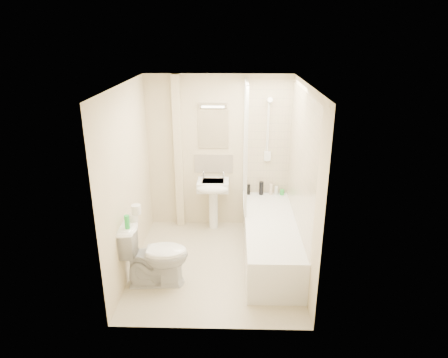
{
  "coord_description": "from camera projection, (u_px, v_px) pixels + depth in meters",
  "views": [
    {
      "loc": [
        0.24,
        -4.67,
        3.0
      ],
      "look_at": [
        0.11,
        0.2,
        1.17
      ],
      "focal_mm": 32.0,
      "sensor_mm": 36.0,
      "label": 1
    }
  ],
  "objects": [
    {
      "name": "mirror",
      "position": [
        213.0,
        129.0,
        6.04
      ],
      "size": [
        0.46,
        0.01,
        0.6
      ],
      "primitive_type": "cube",
      "color": "white",
      "rests_on": "wall_back"
    },
    {
      "name": "bottle_cream",
      "position": [
        271.0,
        189.0,
        6.27
      ],
      "size": [
        0.05,
        0.05,
        0.17
      ],
      "primitive_type": "cylinder",
      "color": "beige",
      "rests_on": "bathtub"
    },
    {
      "name": "toilet",
      "position": [
        155.0,
        254.0,
        4.9
      ],
      "size": [
        0.57,
        0.86,
        0.82
      ],
      "primitive_type": "imported",
      "rotation": [
        0.0,
        0.0,
        1.64
      ],
      "color": "white",
      "rests_on": "ground"
    },
    {
      "name": "tile_right",
      "position": [
        301.0,
        161.0,
        5.09
      ],
      "size": [
        0.01,
        2.1,
        1.75
      ],
      "primitive_type": "cube",
      "color": "beige",
      "rests_on": "wall_right"
    },
    {
      "name": "bottle_white_b",
      "position": [
        276.0,
        191.0,
        6.28
      ],
      "size": [
        0.05,
        0.05,
        0.14
      ],
      "primitive_type": "cylinder",
      "color": "silver",
      "rests_on": "bathtub"
    },
    {
      "name": "bottle_black_a",
      "position": [
        249.0,
        189.0,
        6.28
      ],
      "size": [
        0.05,
        0.05,
        0.17
      ],
      "primitive_type": "cylinder",
      "color": "black",
      "rests_on": "bathtub"
    },
    {
      "name": "pedestal_sink",
      "position": [
        213.0,
        191.0,
        6.15
      ],
      "size": [
        0.48,
        0.46,
        0.93
      ],
      "color": "white",
      "rests_on": "ground"
    },
    {
      "name": "bathtub",
      "position": [
        270.0,
        239.0,
        5.5
      ],
      "size": [
        0.7,
        2.1,
        0.55
      ],
      "color": "white",
      "rests_on": "ground"
    },
    {
      "name": "tile_back",
      "position": [
        268.0,
        140.0,
        6.07
      ],
      "size": [
        0.7,
        0.01,
        1.75
      ],
      "primitive_type": "cube",
      "color": "beige",
      "rests_on": "wall_back"
    },
    {
      "name": "bottle_green",
      "position": [
        282.0,
        192.0,
        6.29
      ],
      "size": [
        0.07,
        0.07,
        0.08
      ],
      "primitive_type": "cylinder",
      "color": "green",
      "rests_on": "bathtub"
    },
    {
      "name": "strip_light",
      "position": [
        213.0,
        105.0,
        5.89
      ],
      "size": [
        0.42,
        0.07,
        0.07
      ],
      "primitive_type": "cube",
      "color": "silver",
      "rests_on": "wall_back"
    },
    {
      "name": "wall_left",
      "position": [
        128.0,
        181.0,
        5.04
      ],
      "size": [
        0.02,
        2.5,
        2.4
      ],
      "primitive_type": "cube",
      "color": "beige",
      "rests_on": "ground"
    },
    {
      "name": "ceiling",
      "position": [
        214.0,
        85.0,
        4.59
      ],
      "size": [
        2.2,
        2.5,
        0.02
      ],
      "primitive_type": "cube",
      "color": "white",
      "rests_on": "wall_back"
    },
    {
      "name": "toilet_roll_lower",
      "position": [
        133.0,
        217.0,
        4.83
      ],
      "size": [
        0.12,
        0.12,
        0.09
      ],
      "primitive_type": "cylinder",
      "color": "white",
      "rests_on": "toilet"
    },
    {
      "name": "wall_right",
      "position": [
        303.0,
        183.0,
        4.98
      ],
      "size": [
        0.02,
        2.5,
        2.4
      ],
      "primitive_type": "cube",
      "color": "beige",
      "rests_on": "ground"
    },
    {
      "name": "floor",
      "position": [
        216.0,
        264.0,
        5.43
      ],
      "size": [
        2.5,
        2.5,
        0.0
      ],
      "primitive_type": "plane",
      "color": "beige",
      "rests_on": "ground"
    },
    {
      "name": "splashback",
      "position": [
        214.0,
        164.0,
        6.23
      ],
      "size": [
        0.6,
        0.02,
        0.3
      ],
      "primitive_type": "cube",
      "color": "beige",
      "rests_on": "wall_back"
    },
    {
      "name": "toilet_roll_upper",
      "position": [
        136.0,
        209.0,
        4.81
      ],
      "size": [
        0.12,
        0.12,
        0.11
      ],
      "primitive_type": "cylinder",
      "color": "white",
      "rests_on": "toilet_roll_lower"
    },
    {
      "name": "shower_fixture",
      "position": [
        268.0,
        132.0,
        5.99
      ],
      "size": [
        0.1,
        0.16,
        0.99
      ],
      "color": "white",
      "rests_on": "wall_back"
    },
    {
      "name": "green_bottle",
      "position": [
        127.0,
        222.0,
        4.63
      ],
      "size": [
        0.06,
        0.06,
        0.17
      ],
      "primitive_type": "cylinder",
      "color": "green",
      "rests_on": "toilet"
    },
    {
      "name": "bottle_black_b",
      "position": [
        261.0,
        188.0,
        6.27
      ],
      "size": [
        0.07,
        0.07,
        0.21
      ],
      "primitive_type": "cylinder",
      "color": "black",
      "rests_on": "bathtub"
    },
    {
      "name": "wall_back",
      "position": [
        219.0,
        153.0,
        6.18
      ],
      "size": [
        2.2,
        0.02,
        2.4
      ],
      "primitive_type": "cube",
      "color": "beige",
      "rests_on": "ground"
    },
    {
      "name": "pipe_boxing",
      "position": [
        178.0,
        154.0,
        6.14
      ],
      "size": [
        0.12,
        0.12,
        2.4
      ],
      "primitive_type": "cube",
      "color": "beige",
      "rests_on": "ground"
    },
    {
      "name": "shower_screen",
      "position": [
        246.0,
        146.0,
        5.66
      ],
      "size": [
        0.04,
        0.92,
        1.8
      ],
      "color": "white",
      "rests_on": "bathtub"
    }
  ]
}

